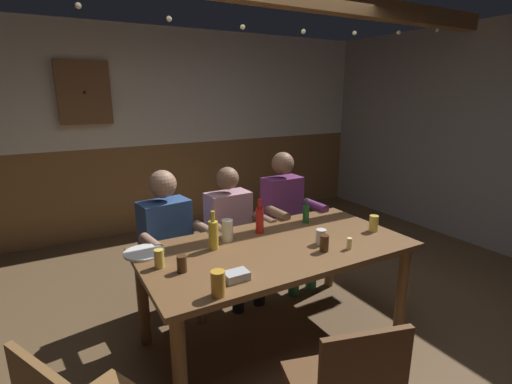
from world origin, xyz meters
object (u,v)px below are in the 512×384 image
at_px(condiment_caddy, 236,276).
at_px(pint_glass_4, 182,264).
at_px(dining_table, 276,257).
at_px(plate_0, 144,253).
at_px(pint_glass_5, 218,283).
at_px(person_0, 170,237).
at_px(person_1, 233,228).
at_px(table_candle, 349,244).
at_px(pint_glass_2, 321,237).
at_px(pint_glass_1, 227,230).
at_px(bottle_1, 260,219).
at_px(pint_glass_3, 374,223).
at_px(bottle_2, 306,214).
at_px(pint_glass_0, 159,259).
at_px(wall_dart_cabinet, 84,93).
at_px(bottle_0, 213,234).
at_px(person_2, 287,213).
at_px(pint_glass_6, 324,243).

xyz_separation_m(condiment_caddy, pint_glass_4, (-0.24, 0.25, 0.03)).
bearing_deg(condiment_caddy, dining_table, 33.61).
bearing_deg(plate_0, pint_glass_5, -73.71).
relative_size(dining_table, person_0, 1.58).
bearing_deg(person_1, table_candle, 108.52).
bearing_deg(pint_glass_2, dining_table, 155.04).
distance_m(person_0, plate_0, 0.51).
xyz_separation_m(person_0, pint_glass_4, (-0.15, -0.78, 0.13)).
bearing_deg(person_1, pint_glass_1, 57.13).
bearing_deg(table_candle, pint_glass_5, -173.36).
bearing_deg(pint_glass_5, bottle_1, 46.65).
height_order(condiment_caddy, pint_glass_3, pint_glass_3).
bearing_deg(bottle_2, pint_glass_0, -170.34).
distance_m(pint_glass_3, wall_dart_cabinet, 3.43).
bearing_deg(person_0, dining_table, 119.53).
xyz_separation_m(plate_0, pint_glass_0, (0.03, -0.25, 0.05)).
bearing_deg(bottle_0, wall_dart_cabinet, 100.26).
bearing_deg(pint_glass_0, pint_glass_1, 18.99).
height_order(bottle_0, pint_glass_5, bottle_0).
relative_size(dining_table, pint_glass_5, 13.37).
bearing_deg(pint_glass_2, pint_glass_1, 145.05).
xyz_separation_m(table_candle, bottle_0, (-0.81, 0.46, 0.07)).
distance_m(person_1, pint_glass_3, 1.17).
relative_size(person_2, condiment_caddy, 8.94).
bearing_deg(condiment_caddy, person_0, 94.63).
height_order(condiment_caddy, plate_0, condiment_caddy).
bearing_deg(person_2, pint_glass_0, 23.62).
distance_m(person_1, wall_dart_cabinet, 2.45).
relative_size(person_1, pint_glass_6, 10.35).
bearing_deg(wall_dart_cabinet, person_1, -66.33).
relative_size(dining_table, pint_glass_1, 11.99).
height_order(pint_glass_3, wall_dart_cabinet, wall_dart_cabinet).
xyz_separation_m(plate_0, pint_glass_1, (0.58, -0.06, 0.07)).
distance_m(person_1, bottle_0, 0.72).
xyz_separation_m(pint_glass_1, pint_glass_3, (1.07, -0.38, -0.02)).
relative_size(pint_glass_1, pint_glass_5, 1.12).
distance_m(bottle_2, wall_dart_cabinet, 2.93).
bearing_deg(pint_glass_3, pint_glass_2, -179.61).
relative_size(person_1, pint_glass_3, 9.42).
bearing_deg(condiment_caddy, pint_glass_6, 5.72).
relative_size(condiment_caddy, pint_glass_2, 1.30).
relative_size(plate_0, bottle_0, 0.99).
bearing_deg(bottle_0, person_1, 53.18).
height_order(pint_glass_0, pint_glass_1, pint_glass_1).
relative_size(pint_glass_2, pint_glass_6, 0.96).
xyz_separation_m(bottle_2, pint_glass_5, (-1.10, -0.70, -0.01)).
relative_size(table_candle, pint_glass_3, 0.65).
bearing_deg(pint_glass_1, person_1, 59.94).
height_order(table_candle, bottle_2, bottle_2).
xyz_separation_m(pint_glass_4, pint_glass_5, (0.08, -0.36, 0.02)).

